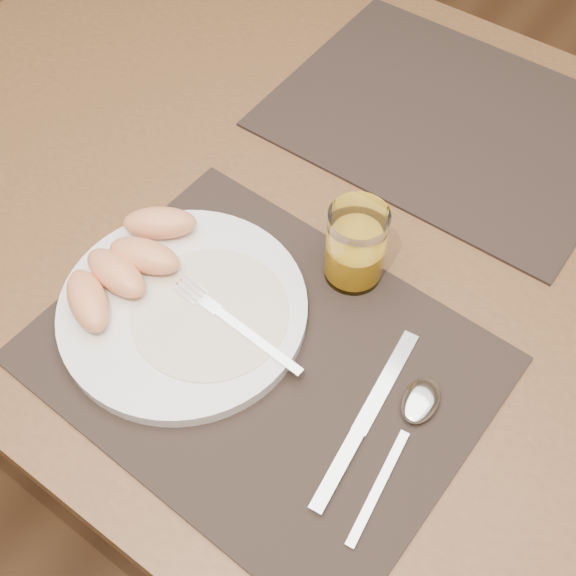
{
  "coord_description": "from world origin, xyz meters",
  "views": [
    {
      "loc": [
        0.26,
        -0.51,
        1.42
      ],
      "look_at": [
        -0.01,
        -0.14,
        0.77
      ],
      "focal_mm": 45.0,
      "sensor_mm": 36.0,
      "label": 1
    }
  ],
  "objects_px": {
    "placemat_far": "(449,119)",
    "fork": "(226,317)",
    "placemat_near": "(262,358)",
    "juice_glass": "(355,248)",
    "table": "(357,265)",
    "spoon": "(415,412)",
    "plate": "(183,309)",
    "knife": "(358,432)"
  },
  "relations": [
    {
      "from": "spoon",
      "to": "table",
      "type": "bearing_deg",
      "value": 133.91
    },
    {
      "from": "spoon",
      "to": "plate",
      "type": "bearing_deg",
      "value": -170.99
    },
    {
      "from": "fork",
      "to": "juice_glass",
      "type": "distance_m",
      "value": 0.16
    },
    {
      "from": "placemat_near",
      "to": "placemat_far",
      "type": "height_order",
      "value": "same"
    },
    {
      "from": "plate",
      "to": "fork",
      "type": "height_order",
      "value": "fork"
    },
    {
      "from": "plate",
      "to": "juice_glass",
      "type": "distance_m",
      "value": 0.2
    },
    {
      "from": "placemat_far",
      "to": "spoon",
      "type": "xyz_separation_m",
      "value": [
        0.18,
        -0.4,
        0.01
      ]
    },
    {
      "from": "placemat_near",
      "to": "knife",
      "type": "xyz_separation_m",
      "value": [
        0.13,
        -0.01,
        0.0
      ]
    },
    {
      "from": "table",
      "to": "spoon",
      "type": "relative_size",
      "value": 7.28
    },
    {
      "from": "placemat_far",
      "to": "plate",
      "type": "height_order",
      "value": "plate"
    },
    {
      "from": "placemat_far",
      "to": "fork",
      "type": "height_order",
      "value": "fork"
    },
    {
      "from": "placemat_near",
      "to": "fork",
      "type": "relative_size",
      "value": 2.57
    },
    {
      "from": "plate",
      "to": "table",
      "type": "bearing_deg",
      "value": 68.65
    },
    {
      "from": "placemat_near",
      "to": "juice_glass",
      "type": "xyz_separation_m",
      "value": [
        0.02,
        0.15,
        0.05
      ]
    },
    {
      "from": "plate",
      "to": "placemat_far",
      "type": "bearing_deg",
      "value": 79.25
    },
    {
      "from": "table",
      "to": "plate",
      "type": "relative_size",
      "value": 5.19
    },
    {
      "from": "juice_glass",
      "to": "table",
      "type": "bearing_deg",
      "value": 113.46
    },
    {
      "from": "table",
      "to": "juice_glass",
      "type": "xyz_separation_m",
      "value": [
        0.03,
        -0.07,
        0.13
      ]
    },
    {
      "from": "juice_glass",
      "to": "knife",
      "type": "bearing_deg",
      "value": -55.44
    },
    {
      "from": "plate",
      "to": "knife",
      "type": "bearing_deg",
      "value": -1.76
    },
    {
      "from": "plate",
      "to": "spoon",
      "type": "height_order",
      "value": "plate"
    },
    {
      "from": "table",
      "to": "juice_glass",
      "type": "relative_size",
      "value": 14.08
    },
    {
      "from": "placemat_near",
      "to": "juice_glass",
      "type": "distance_m",
      "value": 0.16
    },
    {
      "from": "knife",
      "to": "fork",
      "type": "bearing_deg",
      "value": 173.33
    },
    {
      "from": "table",
      "to": "plate",
      "type": "height_order",
      "value": "plate"
    },
    {
      "from": "placemat_near",
      "to": "spoon",
      "type": "xyz_separation_m",
      "value": [
        0.16,
        0.04,
        0.01
      ]
    },
    {
      "from": "knife",
      "to": "spoon",
      "type": "height_order",
      "value": "spoon"
    },
    {
      "from": "table",
      "to": "spoon",
      "type": "height_order",
      "value": "spoon"
    },
    {
      "from": "fork",
      "to": "knife",
      "type": "bearing_deg",
      "value": -6.67
    },
    {
      "from": "table",
      "to": "knife",
      "type": "height_order",
      "value": "knife"
    },
    {
      "from": "table",
      "to": "placemat_far",
      "type": "relative_size",
      "value": 3.11
    },
    {
      "from": "knife",
      "to": "placemat_far",
      "type": "bearing_deg",
      "value": 107.84
    },
    {
      "from": "juice_glass",
      "to": "fork",
      "type": "bearing_deg",
      "value": -116.54
    },
    {
      "from": "plate",
      "to": "fork",
      "type": "relative_size",
      "value": 1.54
    },
    {
      "from": "placemat_near",
      "to": "placemat_far",
      "type": "relative_size",
      "value": 1.0
    },
    {
      "from": "placemat_near",
      "to": "knife",
      "type": "height_order",
      "value": "knife"
    },
    {
      "from": "plate",
      "to": "fork",
      "type": "xyz_separation_m",
      "value": [
        0.05,
        0.01,
        0.01
      ]
    },
    {
      "from": "fork",
      "to": "table",
      "type": "bearing_deg",
      "value": 79.54
    },
    {
      "from": "fork",
      "to": "juice_glass",
      "type": "bearing_deg",
      "value": 63.46
    },
    {
      "from": "table",
      "to": "placemat_near",
      "type": "xyz_separation_m",
      "value": [
        0.01,
        -0.22,
        0.09
      ]
    },
    {
      "from": "placemat_near",
      "to": "juice_glass",
      "type": "relative_size",
      "value": 4.53
    },
    {
      "from": "fork",
      "to": "spoon",
      "type": "distance_m",
      "value": 0.22
    }
  ]
}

